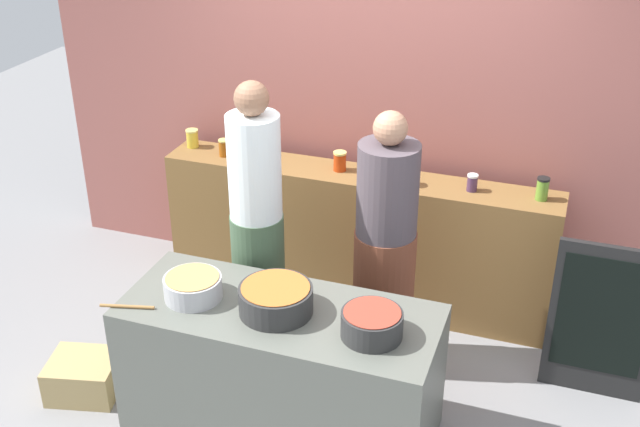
{
  "coord_description": "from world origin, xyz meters",
  "views": [
    {
      "loc": [
        1.34,
        -3.47,
        3.16
      ],
      "look_at": [
        0.0,
        0.35,
        1.05
      ],
      "focal_mm": 44.21,
      "sensor_mm": 36.0,
      "label": 1
    }
  ],
  "objects_px": {
    "preserve_jar_6": "(472,183)",
    "cook_in_cap": "(385,256)",
    "preserve_jar_1": "(224,148)",
    "cooking_pot_left": "(193,287)",
    "preserve_jar_5": "(404,175)",
    "wooden_spoon": "(127,306)",
    "cook_with_tongs": "(257,241)",
    "preserve_jar_0": "(192,138)",
    "preserve_jar_4": "(388,174)",
    "chalkboard_sign": "(601,321)",
    "preserve_jar_3": "(340,161)",
    "cooking_pot_right": "(372,324)",
    "cooking_pot_center": "(276,299)",
    "bread_crate": "(85,376)",
    "preserve_jar_2": "(242,150)",
    "preserve_jar_7": "(542,189)"
  },
  "relations": [
    {
      "from": "preserve_jar_6",
      "to": "cook_in_cap",
      "type": "height_order",
      "value": "cook_in_cap"
    },
    {
      "from": "preserve_jar_1",
      "to": "cooking_pot_left",
      "type": "relative_size",
      "value": 0.39
    },
    {
      "from": "preserve_jar_1",
      "to": "preserve_jar_5",
      "type": "xyz_separation_m",
      "value": [
        1.29,
        -0.04,
        0.01
      ]
    },
    {
      "from": "wooden_spoon",
      "to": "cook_with_tongs",
      "type": "distance_m",
      "value": 0.9
    },
    {
      "from": "preserve_jar_0",
      "to": "preserve_jar_4",
      "type": "relative_size",
      "value": 1.33
    },
    {
      "from": "cook_with_tongs",
      "to": "preserve_jar_6",
      "type": "bearing_deg",
      "value": 36.71
    },
    {
      "from": "cook_with_tongs",
      "to": "preserve_jar_0",
      "type": "bearing_deg",
      "value": 134.63
    },
    {
      "from": "preserve_jar_0",
      "to": "cooking_pot_left",
      "type": "height_order",
      "value": "preserve_jar_0"
    },
    {
      "from": "preserve_jar_1",
      "to": "chalkboard_sign",
      "type": "bearing_deg",
      "value": -10.57
    },
    {
      "from": "cooking_pot_left",
      "to": "cook_in_cap",
      "type": "relative_size",
      "value": 0.19
    },
    {
      "from": "preserve_jar_3",
      "to": "cooking_pot_right",
      "type": "xyz_separation_m",
      "value": [
        0.65,
        -1.47,
        -0.18
      ]
    },
    {
      "from": "preserve_jar_4",
      "to": "preserve_jar_6",
      "type": "distance_m",
      "value": 0.54
    },
    {
      "from": "cooking_pot_center",
      "to": "cook_with_tongs",
      "type": "height_order",
      "value": "cook_with_tongs"
    },
    {
      "from": "cooking_pot_right",
      "to": "bread_crate",
      "type": "bearing_deg",
      "value": -177.91
    },
    {
      "from": "preserve_jar_2",
      "to": "preserve_jar_5",
      "type": "xyz_separation_m",
      "value": [
        1.15,
        -0.03,
        0.0
      ]
    },
    {
      "from": "wooden_spoon",
      "to": "cook_in_cap",
      "type": "bearing_deg",
      "value": 42.53
    },
    {
      "from": "preserve_jar_7",
      "to": "bread_crate",
      "type": "xyz_separation_m",
      "value": [
        -2.42,
        -1.53,
        -0.94
      ]
    },
    {
      "from": "preserve_jar_4",
      "to": "cooking_pot_center",
      "type": "relative_size",
      "value": 0.25
    },
    {
      "from": "preserve_jar_4",
      "to": "cooking_pot_center",
      "type": "bearing_deg",
      "value": -99.55
    },
    {
      "from": "bread_crate",
      "to": "chalkboard_sign",
      "type": "relative_size",
      "value": 0.4
    },
    {
      "from": "preserve_jar_1",
      "to": "preserve_jar_7",
      "type": "bearing_deg",
      "value": 0.86
    },
    {
      "from": "preserve_jar_2",
      "to": "cooking_pot_right",
      "type": "xyz_separation_m",
      "value": [
        1.34,
        -1.43,
        -0.18
      ]
    },
    {
      "from": "wooden_spoon",
      "to": "preserve_jar_6",
      "type": "bearing_deg",
      "value": 47.21
    },
    {
      "from": "bread_crate",
      "to": "chalkboard_sign",
      "type": "distance_m",
      "value": 3.06
    },
    {
      "from": "cooking_pot_left",
      "to": "cook_with_tongs",
      "type": "relative_size",
      "value": 0.17
    },
    {
      "from": "cooking_pot_center",
      "to": "preserve_jar_4",
      "type": "bearing_deg",
      "value": 80.45
    },
    {
      "from": "preserve_jar_6",
      "to": "preserve_jar_7",
      "type": "xyz_separation_m",
      "value": [
        0.43,
        0.02,
        0.02
      ]
    },
    {
      "from": "cooking_pot_left",
      "to": "cooking_pot_right",
      "type": "height_order",
      "value": "cooking_pot_right"
    },
    {
      "from": "preserve_jar_4",
      "to": "cook_in_cap",
      "type": "height_order",
      "value": "cook_in_cap"
    },
    {
      "from": "preserve_jar_6",
      "to": "cooking_pot_center",
      "type": "bearing_deg",
      "value": -118.51
    },
    {
      "from": "preserve_jar_1",
      "to": "cooking_pot_center",
      "type": "xyz_separation_m",
      "value": [
        0.96,
        -1.4,
        -0.17
      ]
    },
    {
      "from": "preserve_jar_1",
      "to": "chalkboard_sign",
      "type": "height_order",
      "value": "preserve_jar_1"
    },
    {
      "from": "preserve_jar_4",
      "to": "preserve_jar_7",
      "type": "xyz_separation_m",
      "value": [
        0.97,
        0.06,
        0.03
      ]
    },
    {
      "from": "preserve_jar_7",
      "to": "bread_crate",
      "type": "height_order",
      "value": "preserve_jar_7"
    },
    {
      "from": "preserve_jar_5",
      "to": "cooking_pot_center",
      "type": "relative_size",
      "value": 0.35
    },
    {
      "from": "preserve_jar_3",
      "to": "preserve_jar_1",
      "type": "bearing_deg",
      "value": -177.61
    },
    {
      "from": "cooking_pot_center",
      "to": "preserve_jar_2",
      "type": "bearing_deg",
      "value": 120.37
    },
    {
      "from": "preserve_jar_0",
      "to": "preserve_jar_3",
      "type": "distance_m",
      "value": 1.12
    },
    {
      "from": "preserve_jar_0",
      "to": "cooking_pot_center",
      "type": "distance_m",
      "value": 1.93
    },
    {
      "from": "cooking_pot_center",
      "to": "bread_crate",
      "type": "height_order",
      "value": "cooking_pot_center"
    },
    {
      "from": "preserve_jar_1",
      "to": "preserve_jar_2",
      "type": "relative_size",
      "value": 0.93
    },
    {
      "from": "preserve_jar_5",
      "to": "cooking_pot_left",
      "type": "xyz_separation_m",
      "value": [
        -0.81,
        -1.38,
        -0.19
      ]
    },
    {
      "from": "preserve_jar_6",
      "to": "wooden_spoon",
      "type": "relative_size",
      "value": 0.38
    },
    {
      "from": "preserve_jar_6",
      "to": "preserve_jar_1",
      "type": "bearing_deg",
      "value": -179.49
    },
    {
      "from": "preserve_jar_1",
      "to": "cook_in_cap",
      "type": "distance_m",
      "value": 1.48
    },
    {
      "from": "preserve_jar_4",
      "to": "preserve_jar_5",
      "type": "height_order",
      "value": "preserve_jar_5"
    },
    {
      "from": "preserve_jar_1",
      "to": "cooking_pot_right",
      "type": "bearing_deg",
      "value": -44.03
    },
    {
      "from": "preserve_jar_6",
      "to": "cook_with_tongs",
      "type": "relative_size",
      "value": 0.06
    },
    {
      "from": "preserve_jar_0",
      "to": "chalkboard_sign",
      "type": "bearing_deg",
      "value": -10.98
    },
    {
      "from": "preserve_jar_3",
      "to": "preserve_jar_7",
      "type": "distance_m",
      "value": 1.32
    }
  ]
}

